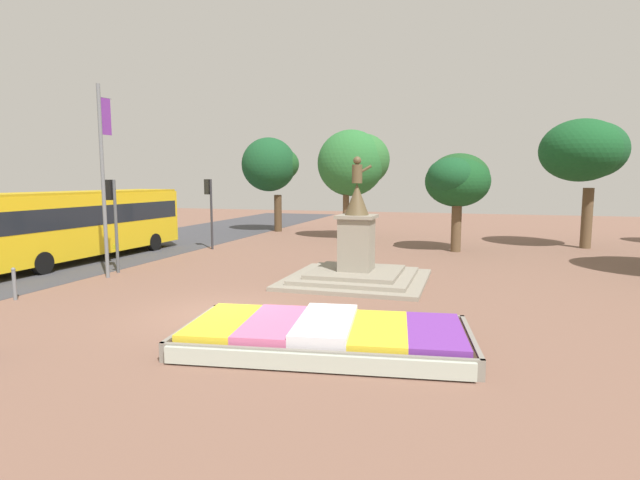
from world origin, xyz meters
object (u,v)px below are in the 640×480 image
(city_bus, at_px, (81,221))
(kerb_bollard_mid_a, at_px, (14,283))
(statue_monument, at_px, (356,261))
(flower_planter, at_px, (324,335))
(banner_pole, at_px, (103,177))
(traffic_light_far_corner, at_px, (209,200))
(traffic_light_mid_block, at_px, (113,209))

(city_bus, bearing_deg, kerb_bollard_mid_a, -62.08)
(statue_monument, distance_m, kerb_bollard_mid_a, 11.16)
(flower_planter, bearing_deg, banner_pole, 152.68)
(flower_planter, height_order, kerb_bollard_mid_a, kerb_bollard_mid_a)
(statue_monument, distance_m, traffic_light_far_corner, 11.28)
(flower_planter, xyz_separation_m, kerb_bollard_mid_a, (-10.40, 1.41, 0.27))
(city_bus, xyz_separation_m, kerb_bollard_mid_a, (3.61, -6.81, -1.30))
(statue_monument, height_order, kerb_bollard_mid_a, statue_monument)
(statue_monument, distance_m, city_bus, 13.19)
(traffic_light_far_corner, height_order, banner_pole, banner_pole)
(banner_pole, bearing_deg, kerb_bollard_mid_a, -94.34)
(statue_monument, bearing_deg, city_bus, 175.81)
(traffic_light_mid_block, bearing_deg, flower_planter, -30.37)
(city_bus, relative_size, kerb_bollard_mid_a, 11.46)
(flower_planter, distance_m, traffic_light_far_corner, 16.94)
(flower_planter, height_order, traffic_light_mid_block, traffic_light_mid_block)
(flower_planter, height_order, banner_pole, banner_pole)
(statue_monument, xyz_separation_m, traffic_light_mid_block, (-9.62, -1.08, 1.80))
(traffic_light_mid_block, bearing_deg, traffic_light_far_corner, 87.76)
(traffic_light_far_corner, distance_m, banner_pole, 8.15)
(flower_planter, xyz_separation_m, traffic_light_far_corner, (-10.24, 13.28, 2.35))
(flower_planter, bearing_deg, kerb_bollard_mid_a, 172.30)
(banner_pole, distance_m, kerb_bollard_mid_a, 5.03)
(traffic_light_far_corner, bearing_deg, statue_monument, -32.85)
(statue_monument, bearing_deg, traffic_light_mid_block, -173.57)
(traffic_light_mid_block, bearing_deg, city_bus, 149.58)
(traffic_light_mid_block, xyz_separation_m, kerb_bollard_mid_a, (0.12, -4.76, -2.02))
(traffic_light_mid_block, bearing_deg, statue_monument, 6.43)
(traffic_light_far_corner, height_order, city_bus, traffic_light_far_corner)
(statue_monument, height_order, traffic_light_far_corner, statue_monument)
(traffic_light_far_corner, bearing_deg, flower_planter, -52.37)
(statue_monument, relative_size, traffic_light_mid_block, 1.35)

